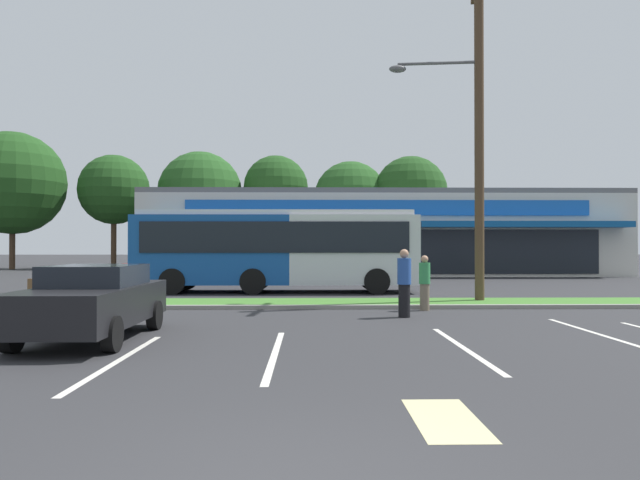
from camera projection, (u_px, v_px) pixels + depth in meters
grass_median at (302, 303)px, 18.37m from camera, size 56.00×2.20×0.12m
curb_lip at (302, 307)px, 17.15m from camera, size 56.00×0.24×0.12m
parking_stripe_1 at (120, 360)px, 9.50m from camera, size 0.12×4.80×0.01m
parking_stripe_2 at (275, 353)px, 10.08m from camera, size 0.12×4.80×0.01m
parking_stripe_3 at (464, 348)px, 10.64m from camera, size 0.12×4.80×0.01m
parking_stripe_4 at (597, 333)px, 12.37m from camera, size 0.12×4.80×0.01m
lot_arrow at (446, 419)px, 6.26m from camera, size 0.70×1.60×0.01m
storefront_building at (375, 235)px, 41.43m from camera, size 29.82×15.25×5.31m
tree_far_left at (13, 183)px, 46.37m from camera, size 8.12×8.12×10.89m
tree_left at (114, 190)px, 48.25m from camera, size 5.73×5.73×9.36m
tree_mid_left at (200, 194)px, 50.91m from camera, size 7.28×7.28×10.05m
tree_mid at (276, 188)px, 51.35m from camera, size 5.66×5.66×9.78m
tree_mid_right at (350, 198)px, 50.31m from camera, size 6.28×6.28×9.12m
tree_right at (411, 193)px, 49.18m from camera, size 6.13×6.13×9.39m
utility_pole at (475, 125)px, 18.83m from camera, size 3.07×2.40×10.80m
city_bus at (277, 248)px, 23.46m from camera, size 11.19×2.72×3.25m
bus_stop_bench at (59, 294)px, 16.29m from camera, size 1.60×0.45×0.95m
car_1 at (93, 301)px, 11.60m from camera, size 1.95×4.51×1.47m
car_2 at (162, 268)px, 29.13m from camera, size 4.21×1.92×1.47m
pedestrian_near_bench at (425, 283)px, 16.79m from camera, size 0.32×0.32×1.58m
pedestrian_by_pole at (404, 283)px, 15.20m from camera, size 0.36×0.36×1.77m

